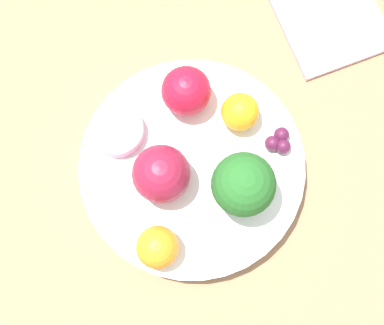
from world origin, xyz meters
The scene contains 11 objects.
ground_plane centered at (0.00, 0.00, 0.00)m, with size 6.00×6.00×0.00m, color gray.
table_surface centered at (0.00, 0.00, 0.01)m, with size 1.20×1.20×0.02m.
bowl centered at (0.00, 0.00, 0.03)m, with size 0.22×0.22×0.03m.
broccoli centered at (-0.04, 0.03, 0.08)m, with size 0.06×0.06×0.07m.
apple_red centered at (0.03, 0.01, 0.07)m, with size 0.05×0.05×0.05m.
apple_green centered at (0.00, -0.07, 0.07)m, with size 0.05×0.05×0.05m.
orange_front centered at (-0.05, -0.04, 0.06)m, with size 0.04×0.04×0.04m.
orange_back centered at (0.04, 0.08, 0.07)m, with size 0.04×0.04×0.04m.
grape_cluster centered at (-0.08, -0.01, 0.05)m, with size 0.02×0.03×0.01m.
small_cup centered at (0.07, -0.04, 0.05)m, with size 0.05×0.05×0.02m.
napkin centered at (-0.15, -0.18, 0.02)m, with size 0.15×0.18×0.01m.
Camera 1 is at (0.01, 0.11, 0.55)m, focal length 50.00 mm.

